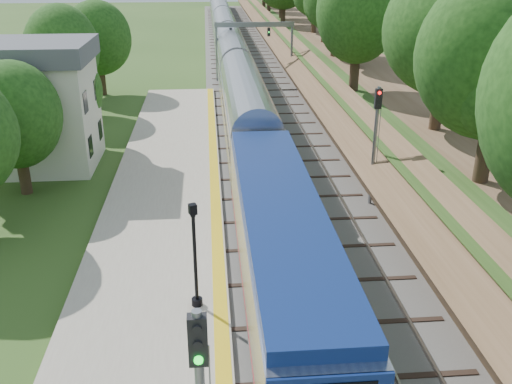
{
  "coord_description": "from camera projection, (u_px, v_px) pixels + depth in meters",
  "views": [
    {
      "loc": [
        -2.54,
        -6.44,
        13.06
      ],
      "look_at": [
        -0.5,
        17.67,
        2.8
      ],
      "focal_mm": 40.0,
      "sensor_mm": 36.0,
      "label": 1
    }
  ],
  "objects": [
    {
      "name": "trackbed",
      "position": [
        247.0,
        72.0,
        66.38
      ],
      "size": [
        9.5,
        170.0,
        0.28
      ],
      "color": "#4C4944",
      "rests_on": "ground"
    },
    {
      "name": "platform",
      "position": [
        154.0,
        264.0,
        25.41
      ],
      "size": [
        6.4,
        68.0,
        0.38
      ],
      "primitive_type": "cube",
      "color": "#9E927F",
      "rests_on": "ground"
    },
    {
      "name": "yellow_stripe",
      "position": [
        218.0,
        257.0,
        25.55
      ],
      "size": [
        0.55,
        68.0,
        0.01
      ],
      "primitive_type": "cube",
      "color": "gold",
      "rests_on": "platform"
    },
    {
      "name": "embankment",
      "position": [
        318.0,
        54.0,
        66.29
      ],
      "size": [
        10.64,
        170.0,
        11.7
      ],
      "color": "brown",
      "rests_on": "ground"
    },
    {
      "name": "station_building",
      "position": [
        27.0,
        105.0,
        36.04
      ],
      "size": [
        8.6,
        6.6,
        8.0
      ],
      "color": "beige",
      "rests_on": "ground"
    },
    {
      "name": "signal_gantry",
      "position": [
        254.0,
        36.0,
        59.96
      ],
      "size": [
        8.4,
        0.38,
        6.2
      ],
      "color": "slate",
      "rests_on": "ground"
    },
    {
      "name": "trees_behind_platform",
      "position": [
        31.0,
        142.0,
        27.53
      ],
      "size": [
        7.82,
        53.32,
        7.21
      ],
      "color": "#332316",
      "rests_on": "ground"
    },
    {
      "name": "train",
      "position": [
        225.0,
        37.0,
        76.98
      ],
      "size": [
        2.99,
        140.37,
        4.4
      ],
      "color": "black",
      "rests_on": "trackbed"
    },
    {
      "name": "lamppost_far",
      "position": [
        195.0,
        262.0,
        21.39
      ],
      "size": [
        0.42,
        0.42,
        4.29
      ],
      "color": "black",
      "rests_on": "platform"
    },
    {
      "name": "signal_farside",
      "position": [
        375.0,
        134.0,
        30.14
      ],
      "size": [
        0.36,
        0.28,
        6.53
      ],
      "color": "slate",
      "rests_on": "ground"
    }
  ]
}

